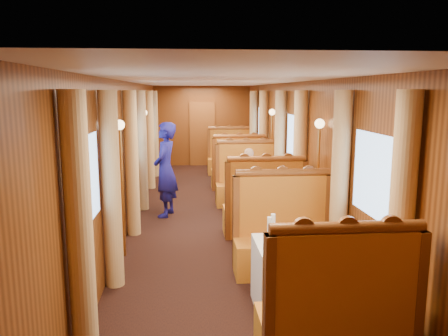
{
  "coord_description": "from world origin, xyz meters",
  "views": [
    {
      "loc": [
        -0.48,
        -7.82,
        2.33
      ],
      "look_at": [
        0.13,
        -0.56,
        1.05
      ],
      "focal_mm": 35.0,
      "sensor_mm": 36.0,
      "label": 1
    }
  ],
  "objects": [
    {
      "name": "wall_near",
      "position": [
        0.0,
        -6.0,
        1.25
      ],
      "size": [
        3.0,
        0.01,
        2.5
      ],
      "primitive_type": null,
      "rotation": [
        -1.57,
        0.0,
        0.0
      ],
      "color": "brown",
      "rests_on": "floor"
    },
    {
      "name": "table_far",
      "position": [
        0.75,
        3.5,
        0.38
      ],
      "size": [
        1.05,
        0.72,
        0.75
      ],
      "primitive_type": "cube",
      "color": "white",
      "rests_on": "floor"
    },
    {
      "name": "window_left_near",
      "position": [
        -1.49,
        -3.5,
        1.45
      ],
      "size": [
        0.01,
        1.2,
        0.9
      ],
      "primitive_type": null,
      "rotation": [
        1.57,
        0.0,
        1.57
      ],
      "color": "#84ADE0",
      "rests_on": "wall_left"
    },
    {
      "name": "banquette_far_aft",
      "position": [
        0.75,
        4.51,
        0.42
      ],
      "size": [
        1.3,
        0.55,
        1.34
      ],
      "color": "#A84312",
      "rests_on": "floor"
    },
    {
      "name": "teapot_right",
      "position": [
        0.74,
        -3.62,
        0.81
      ],
      "size": [
        0.17,
        0.14,
        0.13
      ],
      "primitive_type": null,
      "rotation": [
        0.0,
        0.0,
        -0.15
      ],
      "color": "silver",
      "rests_on": "tea_tray"
    },
    {
      "name": "curtain_right_near_a",
      "position": [
        1.38,
        -4.28,
        1.18
      ],
      "size": [
        0.22,
        0.22,
        2.35
      ],
      "primitive_type": "cylinder",
      "color": "tan",
      "rests_on": "floor"
    },
    {
      "name": "window_right_far",
      "position": [
        1.49,
        3.5,
        1.45
      ],
      "size": [
        0.01,
        1.2,
        0.9
      ],
      "primitive_type": null,
      "rotation": [
        1.57,
        0.0,
        -1.57
      ],
      "color": "#84ADE0",
      "rests_on": "wall_right"
    },
    {
      "name": "curtain_left_mid_a",
      "position": [
        -1.38,
        -0.78,
        1.18
      ],
      "size": [
        0.22,
        0.22,
        2.35
      ],
      "primitive_type": "cylinder",
      "color": "tan",
      "rests_on": "floor"
    },
    {
      "name": "ceiling",
      "position": [
        0.0,
        0.0,
        2.5
      ],
      "size": [
        3.0,
        12.0,
        0.01
      ],
      "primitive_type": null,
      "rotation": [
        3.14,
        0.0,
        0.0
      ],
      "color": "silver",
      "rests_on": "wall_left"
    },
    {
      "name": "sconce_right_fore",
      "position": [
        1.4,
        -1.75,
        1.38
      ],
      "size": [
        0.14,
        0.14,
        1.95
      ],
      "color": "#BF8C3F",
      "rests_on": "floor"
    },
    {
      "name": "table_near",
      "position": [
        0.75,
        -3.5,
        0.38
      ],
      "size": [
        1.05,
        0.72,
        0.75
      ],
      "primitive_type": "cube",
      "color": "white",
      "rests_on": "floor"
    },
    {
      "name": "sconce_left_fore",
      "position": [
        -1.4,
        -1.75,
        1.38
      ],
      "size": [
        0.14,
        0.14,
        1.95
      ],
      "color": "#BF8C3F",
      "rests_on": "floor"
    },
    {
      "name": "rose_vase_far",
      "position": [
        0.73,
        3.51,
        0.93
      ],
      "size": [
        0.06,
        0.06,
        0.36
      ],
      "rotation": [
        0.0,
        0.0,
        0.43
      ],
      "color": "silver",
      "rests_on": "table_far"
    },
    {
      "name": "rose_vase_mid",
      "position": [
        0.79,
        -0.01,
        0.93
      ],
      "size": [
        0.06,
        0.06,
        0.36
      ],
      "rotation": [
        0.0,
        0.0,
        -0.09
      ],
      "color": "silver",
      "rests_on": "table_mid"
    },
    {
      "name": "window_right_near",
      "position": [
        1.49,
        -3.5,
        1.45
      ],
      "size": [
        0.01,
        1.2,
        0.9
      ],
      "primitive_type": null,
      "rotation": [
        1.57,
        0.0,
        -1.57
      ],
      "color": "#84ADE0",
      "rests_on": "wall_right"
    },
    {
      "name": "window_left_far",
      "position": [
        -1.49,
        3.5,
        1.45
      ],
      "size": [
        0.01,
        1.2,
        0.9
      ],
      "primitive_type": null,
      "rotation": [
        1.57,
        0.0,
        1.57
      ],
      "color": "#84ADE0",
      "rests_on": "wall_left"
    },
    {
      "name": "doorway_far",
      "position": [
        0.0,
        5.97,
        1.0
      ],
      "size": [
        0.8,
        0.04,
        2.0
      ],
      "primitive_type": "cube",
      "color": "brown",
      "rests_on": "floor"
    },
    {
      "name": "wall_left",
      "position": [
        -1.5,
        0.0,
        1.25
      ],
      "size": [
        0.01,
        12.0,
        2.5
      ],
      "primitive_type": null,
      "rotation": [
        1.57,
        0.0,
        1.57
      ],
      "color": "brown",
      "rests_on": "floor"
    },
    {
      "name": "banquette_mid_fwd",
      "position": [
        0.75,
        -1.01,
        0.42
      ],
      "size": [
        1.3,
        0.55,
        1.34
      ],
      "color": "#A84312",
      "rests_on": "floor"
    },
    {
      "name": "tea_tray",
      "position": [
        0.62,
        -3.58,
        0.76
      ],
      "size": [
        0.36,
        0.29,
        0.01
      ],
      "primitive_type": "cube",
      "rotation": [
        0.0,
        0.0,
        0.1
      ],
      "color": "silver",
      "rests_on": "table_near"
    },
    {
      "name": "curtain_left_near_a",
      "position": [
        -1.38,
        -4.28,
        1.18
      ],
      "size": [
        0.22,
        0.22,
        2.35
      ],
      "primitive_type": "cylinder",
      "color": "tan",
      "rests_on": "floor"
    },
    {
      "name": "curtain_left_mid_b",
      "position": [
        -1.38,
        0.78,
        1.18
      ],
      "size": [
        0.22,
        0.22,
        2.35
      ],
      "primitive_type": "cylinder",
      "color": "tan",
      "rests_on": "floor"
    },
    {
      "name": "banquette_near_fwd",
      "position": [
        0.75,
        -4.51,
        0.42
      ],
      "size": [
        1.3,
        0.55,
        1.34
      ],
      "color": "#A84312",
      "rests_on": "floor"
    },
    {
      "name": "window_right_mid",
      "position": [
        1.49,
        0.0,
        1.45
      ],
      "size": [
        0.01,
        1.2,
        0.9
      ],
      "primitive_type": null,
      "rotation": [
        1.57,
        0.0,
        -1.57
      ],
      "color": "#84ADE0",
      "rests_on": "wall_right"
    },
    {
      "name": "sconce_right_aft",
      "position": [
        1.4,
        1.75,
        1.38
      ],
      "size": [
        0.14,
        0.14,
        1.95
      ],
      "color": "#BF8C3F",
      "rests_on": "floor"
    },
    {
      "name": "curtain_right_far_b",
      "position": [
        1.38,
        4.28,
        1.18
      ],
      "size": [
        0.22,
        0.22,
        2.35
      ],
      "primitive_type": "cylinder",
      "color": "tan",
      "rests_on": "floor"
    },
    {
      "name": "table_mid",
      "position": [
        0.75,
        0.0,
        0.38
      ],
      "size": [
        1.05,
        0.72,
        0.75
      ],
      "primitive_type": "cube",
      "color": "white",
      "rests_on": "floor"
    },
    {
      "name": "steward",
      "position": [
        -0.9,
        0.27,
        0.89
      ],
      "size": [
        0.56,
        0.73,
        1.78
      ],
      "primitive_type": "imported",
      "rotation": [
        0.0,
        0.0,
        -1.8
      ],
      "color": "navy",
      "rests_on": "floor"
    },
    {
      "name": "teapot_back",
      "position": [
        0.63,
        -3.41,
        0.82
      ],
      "size": [
        0.21,
        0.18,
        0.14
      ],
      "primitive_type": null,
      "rotation": [
        0.0,
        0.0,
        0.33
      ],
      "color": "silver",
      "rests_on": "tea_tray"
    },
    {
      "name": "curtain_right_mid_b",
      "position": [
        1.38,
        0.78,
        1.18
      ],
      "size": [
        0.22,
        0.22,
        2.35
      ],
      "primitive_type": "cylinder",
      "color": "tan",
      "rests_on": "floor"
    },
    {
      "name": "banquette_near_aft",
      "position": [
        0.75,
        -2.49,
        0.42
      ],
      "size": [
        1.3,
        0.55,
        1.34
      ],
      "color": "#A84312",
      "rests_on": "floor"
    },
    {
      "name": "curtain_right_mid_a",
      "position": [
        1.38,
        -0.78,
        1.18
      ],
      "size": [
        0.22,
        0.22,
        2.35
      ],
      "primitive_type": "cylinder",
      "color": "tan",
      "rests_on": "floor"
    },
    {
      "name": "cup_outboard",
      "position": [
        0.44,
        -3.29,
        0.86
      ],
      "size": [
        0.08,
        0.08,
        0.26
      ],
      "rotation": [
        0.0,
        0.0,
        0.06
      ],
      "color": "white",
      "rests_on": "table_near"
    },
    {
      "name": "cup_inboard",
      "position": [
        0.38,
        -3.41,
        0.86
      ],
      "size": [
        0.08,
        0.08,
        0.26
      ],
      "rotation": [
        0.0,
        0.0,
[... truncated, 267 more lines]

